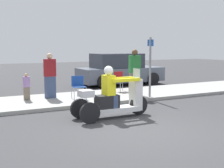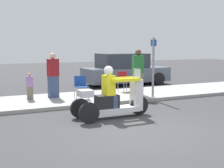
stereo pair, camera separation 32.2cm
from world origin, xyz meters
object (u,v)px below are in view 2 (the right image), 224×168
Objects in this scene: folding_chair_set_back at (124,79)px; motorcycle_trike at (112,99)px; folding_chair_curbside at (81,85)px; spectator_near_curb at (30,87)px; parked_car_lot_left at (125,70)px; spectator_with_child at (138,73)px; street_sign at (153,65)px; spectator_end_of_line at (53,76)px.

motorcycle_trike is at bearing -122.26° from folding_chair_set_back.
motorcycle_trike is 2.78× the size of folding_chair_curbside.
parked_car_lot_left is (5.45, 3.07, 0.18)m from spectator_near_curb.
spectator_near_curb is 0.54× the size of spectator_with_child.
motorcycle_trike is 2.41× the size of spectator_near_curb.
folding_chair_curbside is at bearing -19.83° from spectator_near_curb.
spectator_near_curb is 0.43× the size of street_sign.
spectator_end_of_line reaches higher than parked_car_lot_left.
parked_car_lot_left is (4.59, 3.03, -0.15)m from spectator_end_of_line.
spectator_near_curb is at bearing 160.94° from street_sign.
spectator_near_curb is 1.15× the size of folding_chair_curbside.
street_sign reaches higher than folding_chair_set_back.
folding_chair_set_back is 1.91m from street_sign.
spectator_end_of_line is at bearing -175.17° from folding_chair_set_back.
parked_car_lot_left is (1.47, 3.83, -0.21)m from spectator_with_child.
parked_car_lot_left reaches higher than spectator_near_curb.
spectator_near_curb is at bearing 160.17° from folding_chair_curbside.
folding_chair_set_back is (2.23, 0.91, 0.00)m from folding_chair_curbside.
spectator_with_child is 0.80× the size of street_sign.
spectator_with_child is at bearing -87.46° from folding_chair_set_back.
street_sign is at bearing -24.02° from spectator_end_of_line.
spectator_end_of_line is at bearing 165.62° from spectator_with_child.
street_sign is (4.21, -1.46, 0.74)m from spectator_near_curb.
folding_chair_set_back is at bearing 4.83° from spectator_end_of_line.
street_sign is at bearing -18.53° from folding_chair_curbside.
spectator_end_of_line is at bearing 155.98° from street_sign.
motorcycle_trike reaches higher than folding_chair_curbside.
spectator_end_of_line is 3.69m from street_sign.
spectator_with_child is 4.11m from parked_car_lot_left.
folding_chair_set_back is at bearing 99.21° from street_sign.
motorcycle_trike is 0.52× the size of parked_car_lot_left.
spectator_near_curb is 1.80m from folding_chair_curbside.
street_sign is (0.24, -0.70, 0.35)m from spectator_with_child.
street_sign is at bearing -19.06° from spectator_near_curb.
spectator_with_child is 2.15× the size of folding_chair_set_back.
spectator_near_curb is 0.58× the size of spectator_end_of_line.
folding_chair_set_back is 0.37× the size of street_sign.
spectator_end_of_line is at bearing 142.08° from folding_chair_curbside.
spectator_with_child is at bearing -111.02° from parked_car_lot_left.
spectator_with_child is 2.31m from folding_chair_curbside.
street_sign is (0.28, -1.75, 0.69)m from folding_chair_set_back.
motorcycle_trike is at bearing -132.23° from spectator_with_child.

